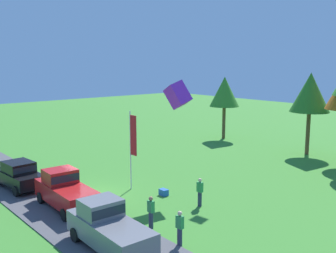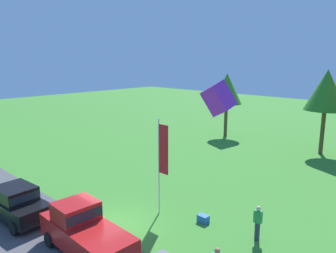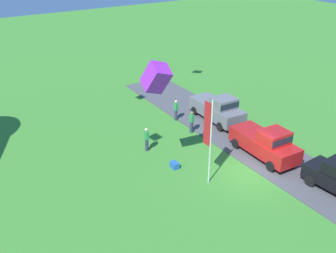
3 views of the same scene
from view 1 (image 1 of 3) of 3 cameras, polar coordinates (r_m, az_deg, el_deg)
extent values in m
plane|color=#3D842D|center=(26.02, -11.39, -9.80)|extent=(120.00, 120.00, 0.00)
cube|color=#4C4C51|center=(24.96, -16.56, -10.79)|extent=(36.00, 4.40, 0.06)
cube|color=black|center=(28.41, -20.87, -6.90)|extent=(4.52, 2.12, 0.80)
cube|color=black|center=(28.13, -20.88, -5.48)|extent=(2.12, 1.78, 0.70)
cube|color=#19232D|center=(28.13, -20.88, -5.48)|extent=(2.15, 1.75, 0.38)
cylinder|color=black|center=(30.17, -20.51, -6.73)|extent=(0.70, 0.29, 0.68)
cylinder|color=black|center=(26.88, -21.18, -8.74)|extent=(0.70, 0.29, 0.68)
cylinder|color=black|center=(27.56, -17.90, -8.10)|extent=(0.70, 0.29, 0.68)
cube|color=red|center=(23.84, -14.51, -9.44)|extent=(5.06, 2.07, 1.00)
cube|color=red|center=(24.28, -15.38, -6.91)|extent=(1.56, 1.81, 0.80)
cube|color=#19232D|center=(24.28, -15.38, -6.91)|extent=(1.59, 1.78, 0.44)
cylinder|color=black|center=(25.18, -17.98, -9.78)|extent=(0.69, 0.26, 0.68)
cylinder|color=black|center=(25.82, -14.19, -9.12)|extent=(0.69, 0.26, 0.68)
cylinder|color=black|center=(22.21, -14.77, -12.26)|extent=(0.69, 0.26, 0.68)
cylinder|color=black|center=(22.93, -10.57, -11.39)|extent=(0.69, 0.26, 0.68)
cube|color=slate|center=(18.55, -8.40, -14.84)|extent=(5.05, 2.04, 1.00)
cube|color=slate|center=(18.85, -9.74, -11.51)|extent=(1.55, 1.80, 0.80)
cube|color=#19232D|center=(18.85, -9.74, -11.51)|extent=(1.58, 1.77, 0.44)
cylinder|color=black|center=(19.75, -13.31, -15.03)|extent=(0.69, 0.26, 0.68)
cylinder|color=black|center=(20.51, -8.64, -13.92)|extent=(0.69, 0.26, 0.68)
cylinder|color=black|center=(17.92, -2.84, -17.43)|extent=(0.69, 0.26, 0.68)
cylinder|color=#2D334C|center=(20.73, -2.49, -13.43)|extent=(0.24, 0.24, 0.88)
cube|color=#2D8E47|center=(20.46, -2.50, -11.52)|extent=(0.36, 0.22, 0.60)
sphere|color=#9E7051|center=(20.31, -2.51, -10.41)|extent=(0.22, 0.22, 0.22)
cylinder|color=#2D334C|center=(23.71, 4.63, -10.44)|extent=(0.24, 0.24, 0.88)
cube|color=#2D8E47|center=(23.47, 4.65, -8.75)|extent=(0.36, 0.22, 0.60)
sphere|color=beige|center=(23.34, 4.67, -7.77)|extent=(0.22, 0.22, 0.22)
cylinder|color=#2D334C|center=(18.94, 1.71, -15.74)|extent=(0.24, 0.24, 0.88)
cube|color=#2D8E47|center=(18.63, 1.72, -13.68)|extent=(0.36, 0.22, 0.60)
sphere|color=beige|center=(18.47, 1.72, -12.48)|extent=(0.22, 0.22, 0.22)
cylinder|color=brown|center=(43.82, 8.10, 0.57)|extent=(0.36, 0.36, 3.60)
cone|color=#387F28|center=(43.43, 8.20, 5.04)|extent=(3.24, 3.24, 3.24)
cylinder|color=brown|center=(38.25, 19.63, -0.92)|extent=(0.36, 0.36, 3.95)
cone|color=#2D7023|center=(37.79, 19.95, 4.68)|extent=(3.55, 3.55, 3.55)
cylinder|color=silver|center=(26.19, -5.46, -3.48)|extent=(0.08, 0.08, 5.31)
cube|color=red|center=(25.69, -5.05, -1.31)|extent=(0.64, 0.04, 2.65)
cube|color=blue|center=(25.52, -0.64, -9.52)|extent=(0.56, 0.40, 0.40)
cube|color=purple|center=(25.33, 1.42, 4.61)|extent=(1.59, 1.51, 1.98)
camera|label=2|loc=(9.49, -23.56, 8.01)|focal=35.00mm
camera|label=3|loc=(45.46, -3.87, 15.61)|focal=42.00mm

